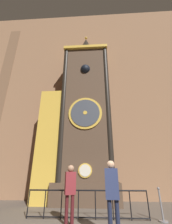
{
  "coord_description": "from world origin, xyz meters",
  "views": [
    {
      "loc": [
        0.49,
        -4.42,
        1.48
      ],
      "look_at": [
        -0.04,
        4.12,
        4.95
      ],
      "focal_mm": 24.0,
      "sensor_mm": 36.0,
      "label": 1
    }
  ],
  "objects": [
    {
      "name": "stanchion_post",
      "position": [
        2.64,
        1.53,
        0.33
      ],
      "size": [
        0.28,
        0.28,
        1.01
      ],
      "color": "gray",
      "rests_on": "ground_plane"
    },
    {
      "name": "clock_tower",
      "position": [
        -0.42,
        4.09,
        4.57
      ],
      "size": [
        4.43,
        1.77,
        11.21
      ],
      "color": "brown",
      "rests_on": "ground_plane"
    },
    {
      "name": "visitor_far",
      "position": [
        0.89,
        -0.06,
        1.08
      ],
      "size": [
        0.36,
        0.25,
        1.79
      ],
      "rotation": [
        0.0,
        0.0,
        -0.1
      ],
      "color": "#1B213A",
      "rests_on": "ground_plane"
    },
    {
      "name": "visitor_near",
      "position": [
        -0.37,
        1.0,
        1.04
      ],
      "size": [
        0.39,
        0.32,
        1.72
      ],
      "rotation": [
        0.0,
        0.0,
        0.35
      ],
      "color": "#461518",
      "rests_on": "ground_plane"
    },
    {
      "name": "railing_fence",
      "position": [
        0.14,
        1.63,
        0.51
      ],
      "size": [
        4.24,
        0.05,
        0.91
      ],
      "color": "black",
      "rests_on": "ground_plane"
    },
    {
      "name": "cathedral_back_wall",
      "position": [
        -0.09,
        5.33,
        7.55
      ],
      "size": [
        24.0,
        0.32,
        15.12
      ],
      "color": "#936B4C",
      "rests_on": "ground_plane"
    }
  ]
}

